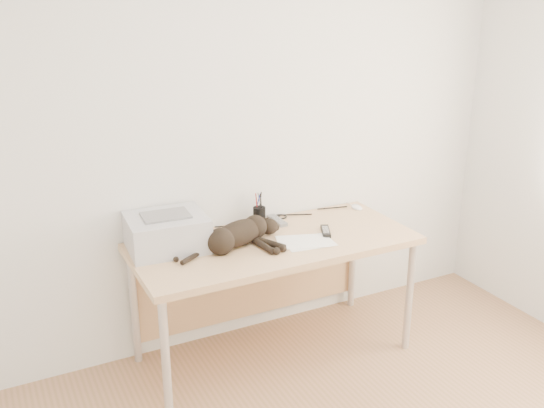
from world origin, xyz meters
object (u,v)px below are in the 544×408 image
cat (237,236)px  pen_cup (259,215)px  mug (203,231)px  desk (268,256)px  mouse (357,206)px  printer (167,232)px

cat → pen_cup: pen_cup is taller
pen_cup → mug: bearing=-169.2°
desk → mouse: 0.75m
mug → mouse: bearing=1.9°
desk → pen_cup: bearing=78.3°
desk → cat: cat is taller
printer → mouse: (1.29, 0.07, -0.08)m
pen_cup → mouse: (0.68, -0.04, -0.04)m
cat → mug: 0.23m
pen_cup → mouse: 0.68m
mouse → desk: bearing=-161.2°
printer → pen_cup: size_ratio=2.28×
printer → mug: printer is taller
printer → mug: bearing=9.6°
printer → pen_cup: printer is taller
printer → mouse: size_ratio=4.24×
printer → mouse: bearing=3.2°
pen_cup → cat: bearing=-134.4°
desk → printer: 0.62m
cat → mug: bearing=106.4°
cat → mouse: bearing=-4.3°
desk → cat: size_ratio=2.41×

